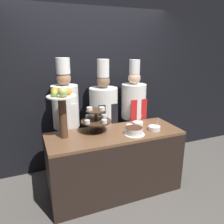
{
  "coord_description": "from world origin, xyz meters",
  "views": [
    {
      "loc": [
        -1.01,
        -2.09,
        1.93
      ],
      "look_at": [
        0.0,
        0.43,
        1.11
      ],
      "focal_mm": 35.0,
      "sensor_mm": 36.0,
      "label": 1
    }
  ],
  "objects_px": {
    "chef_left": "(66,116)",
    "chef_center_right": "(133,111)",
    "cake_round": "(134,131)",
    "serving_bowl_far": "(138,124)",
    "tiered_stand": "(96,119)",
    "fruit_pedestal": "(62,105)",
    "serving_bowl_near": "(154,128)",
    "cup_white": "(130,126)",
    "chef_center_left": "(104,116)"
  },
  "relations": [
    {
      "from": "cake_round",
      "to": "cup_white",
      "type": "bearing_deg",
      "value": 79.74
    },
    {
      "from": "tiered_stand",
      "to": "fruit_pedestal",
      "type": "bearing_deg",
      "value": -174.24
    },
    {
      "from": "cup_white",
      "to": "chef_center_left",
      "type": "relative_size",
      "value": 0.05
    },
    {
      "from": "fruit_pedestal",
      "to": "cake_round",
      "type": "height_order",
      "value": "fruit_pedestal"
    },
    {
      "from": "fruit_pedestal",
      "to": "chef_center_left",
      "type": "distance_m",
      "value": 0.88
    },
    {
      "from": "chef_left",
      "to": "chef_center_right",
      "type": "height_order",
      "value": "chef_left"
    },
    {
      "from": "cup_white",
      "to": "chef_center_left",
      "type": "distance_m",
      "value": 0.51
    },
    {
      "from": "cake_round",
      "to": "chef_center_right",
      "type": "height_order",
      "value": "chef_center_right"
    },
    {
      "from": "tiered_stand",
      "to": "chef_center_right",
      "type": "xyz_separation_m",
      "value": [
        0.75,
        0.4,
        -0.09
      ]
    },
    {
      "from": "cake_round",
      "to": "chef_center_left",
      "type": "xyz_separation_m",
      "value": [
        -0.17,
        0.68,
        0.02
      ]
    },
    {
      "from": "cup_white",
      "to": "chef_center_left",
      "type": "height_order",
      "value": "chef_center_left"
    },
    {
      "from": "chef_left",
      "to": "fruit_pedestal",
      "type": "bearing_deg",
      "value": -104.54
    },
    {
      "from": "cup_white",
      "to": "serving_bowl_far",
      "type": "relative_size",
      "value": 0.58
    },
    {
      "from": "serving_bowl_far",
      "to": "chef_left",
      "type": "xyz_separation_m",
      "value": [
        -0.93,
        0.4,
        0.1
      ]
    },
    {
      "from": "serving_bowl_far",
      "to": "chef_left",
      "type": "relative_size",
      "value": 0.09
    },
    {
      "from": "chef_center_right",
      "to": "fruit_pedestal",
      "type": "bearing_deg",
      "value": -159.33
    },
    {
      "from": "serving_bowl_near",
      "to": "chef_center_right",
      "type": "relative_size",
      "value": 0.09
    },
    {
      "from": "fruit_pedestal",
      "to": "cake_round",
      "type": "distance_m",
      "value": 0.95
    },
    {
      "from": "cup_white",
      "to": "chef_center_left",
      "type": "xyz_separation_m",
      "value": [
        -0.2,
        0.47,
        0.04
      ]
    },
    {
      "from": "tiered_stand",
      "to": "serving_bowl_far",
      "type": "distance_m",
      "value": 0.63
    },
    {
      "from": "tiered_stand",
      "to": "fruit_pedestal",
      "type": "distance_m",
      "value": 0.49
    },
    {
      "from": "tiered_stand",
      "to": "chef_center_left",
      "type": "distance_m",
      "value": 0.48
    },
    {
      "from": "tiered_stand",
      "to": "serving_bowl_far",
      "type": "xyz_separation_m",
      "value": [
        0.62,
        0.0,
        -0.15
      ]
    },
    {
      "from": "tiered_stand",
      "to": "cup_white",
      "type": "xyz_separation_m",
      "value": [
        0.45,
        -0.07,
        -0.14
      ]
    },
    {
      "from": "chef_center_left",
      "to": "serving_bowl_near",
      "type": "bearing_deg",
      "value": -52.83
    },
    {
      "from": "fruit_pedestal",
      "to": "tiered_stand",
      "type": "bearing_deg",
      "value": 5.76
    },
    {
      "from": "chef_left",
      "to": "chef_center_right",
      "type": "xyz_separation_m",
      "value": [
        1.06,
        0.0,
        -0.04
      ]
    },
    {
      "from": "cake_round",
      "to": "serving_bowl_far",
      "type": "bearing_deg",
      "value": 53.77
    },
    {
      "from": "cake_round",
      "to": "chef_center_right",
      "type": "distance_m",
      "value": 0.75
    },
    {
      "from": "serving_bowl_far",
      "to": "chef_center_left",
      "type": "xyz_separation_m",
      "value": [
        -0.37,
        0.4,
        0.04
      ]
    },
    {
      "from": "serving_bowl_far",
      "to": "serving_bowl_near",
      "type": "bearing_deg",
      "value": -64.4
    },
    {
      "from": "cup_white",
      "to": "serving_bowl_far",
      "type": "distance_m",
      "value": 0.18
    },
    {
      "from": "chef_left",
      "to": "chef_center_left",
      "type": "bearing_deg",
      "value": 0.0
    },
    {
      "from": "cup_white",
      "to": "chef_left",
      "type": "height_order",
      "value": "chef_left"
    },
    {
      "from": "fruit_pedestal",
      "to": "serving_bowl_near",
      "type": "height_order",
      "value": "fruit_pedestal"
    },
    {
      "from": "fruit_pedestal",
      "to": "serving_bowl_near",
      "type": "distance_m",
      "value": 1.24
    },
    {
      "from": "serving_bowl_far",
      "to": "chef_center_right",
      "type": "xyz_separation_m",
      "value": [
        0.13,
        0.4,
        0.06
      ]
    },
    {
      "from": "serving_bowl_near",
      "to": "chef_left",
      "type": "bearing_deg",
      "value": 148.55
    },
    {
      "from": "fruit_pedestal",
      "to": "cake_round",
      "type": "relative_size",
      "value": 2.41
    },
    {
      "from": "cake_round",
      "to": "serving_bowl_far",
      "type": "relative_size",
      "value": 1.72
    },
    {
      "from": "chef_left",
      "to": "chef_center_right",
      "type": "bearing_deg",
      "value": 0.0
    },
    {
      "from": "chef_left",
      "to": "chef_center_left",
      "type": "distance_m",
      "value": 0.56
    },
    {
      "from": "tiered_stand",
      "to": "cup_white",
      "type": "distance_m",
      "value": 0.48
    },
    {
      "from": "serving_bowl_far",
      "to": "chef_center_right",
      "type": "height_order",
      "value": "chef_center_right"
    },
    {
      "from": "serving_bowl_near",
      "to": "chef_center_left",
      "type": "distance_m",
      "value": 0.8
    },
    {
      "from": "fruit_pedestal",
      "to": "cake_round",
      "type": "xyz_separation_m",
      "value": [
        0.84,
        -0.23,
        -0.37
      ]
    },
    {
      "from": "chef_center_right",
      "to": "cake_round",
      "type": "bearing_deg",
      "value": -116.28
    },
    {
      "from": "cake_round",
      "to": "fruit_pedestal",
      "type": "bearing_deg",
      "value": 164.51
    },
    {
      "from": "tiered_stand",
      "to": "serving_bowl_far",
      "type": "relative_size",
      "value": 2.55
    },
    {
      "from": "fruit_pedestal",
      "to": "chef_left",
      "type": "relative_size",
      "value": 0.35
    }
  ]
}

